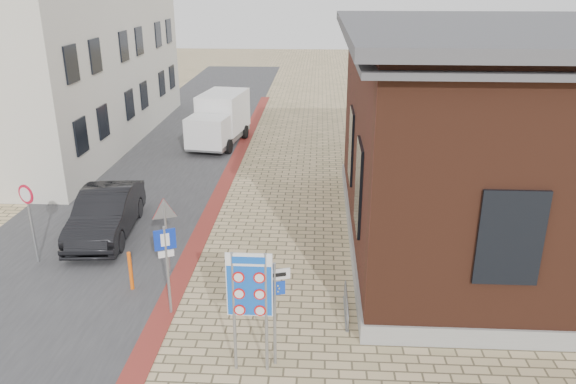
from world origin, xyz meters
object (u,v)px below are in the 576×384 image
(box_truck, at_px, (220,119))
(border_sign, at_px, (249,288))
(parking_sign, at_px, (166,256))
(sedan, at_px, (106,213))
(bollard, at_px, (131,271))
(essen_sign, at_px, (275,299))

(box_truck, bearing_deg, border_sign, -69.65)
(border_sign, height_order, parking_sign, border_sign)
(border_sign, bearing_deg, box_truck, 101.92)
(sedan, xyz_separation_m, box_truck, (1.90, 11.13, 0.55))
(bollard, bearing_deg, border_sign, -40.78)
(parking_sign, xyz_separation_m, bollard, (-1.35, 1.08, -1.07))
(box_truck, xyz_separation_m, border_sign, (3.68, -17.74, 0.71))
(border_sign, xyz_separation_m, bollard, (-3.66, 3.16, -1.46))
(sedan, distance_m, box_truck, 11.31)
(box_truck, distance_m, bollard, 14.60)
(essen_sign, xyz_separation_m, parking_sign, (-2.81, 1.86, -0.02))
(box_truck, relative_size, border_sign, 1.81)
(sedan, height_order, box_truck, box_truck)
(box_truck, xyz_separation_m, parking_sign, (1.37, -15.67, 0.32))
(essen_sign, relative_size, parking_sign, 1.04)
(box_truck, bearing_deg, essen_sign, -67.96)
(box_truck, bearing_deg, bollard, -81.29)
(parking_sign, bearing_deg, sedan, 100.80)
(parking_sign, relative_size, bollard, 2.13)
(sedan, bearing_deg, border_sign, -55.17)
(border_sign, relative_size, parking_sign, 1.17)
(box_truck, height_order, bollard, box_truck)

